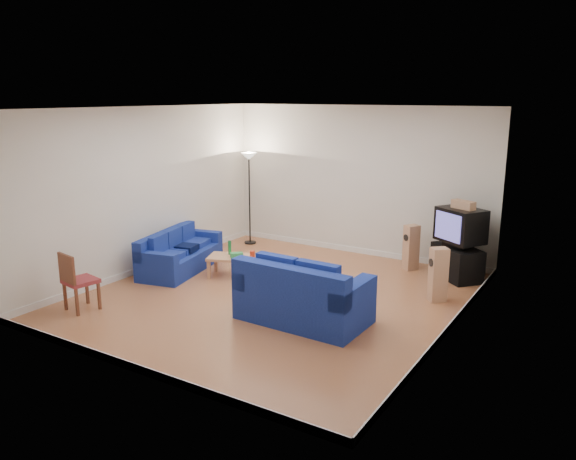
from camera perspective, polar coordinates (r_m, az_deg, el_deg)
The scene contains 16 objects.
room at distance 9.40m, azimuth -1.28°, elevation 2.14°, with size 6.01×6.51×3.21m.
sofa_three_seat at distance 11.38m, azimuth -11.06°, elevation -2.59°, with size 1.28×2.14×0.77m.
sofa_loveseat at distance 8.64m, azimuth 1.37°, elevation -7.02°, with size 1.97×1.13×0.97m.
coffee_table at distance 10.78m, azimuth -5.16°, elevation -2.96°, with size 1.23×0.92×0.40m.
bottle at distance 10.88m, azimuth -5.94°, elevation -1.79°, with size 0.06×0.06×0.27m, color #197233.
tissue_box at distance 10.68m, azimuth -5.25°, elevation -2.56°, with size 0.23×0.13×0.10m, color green.
red_canister at distance 10.62m, azimuth -3.64°, elevation -2.49°, with size 0.10×0.10×0.14m, color red.
remote at distance 10.52m, azimuth -3.86°, elevation -2.99°, with size 0.17×0.05×0.02m, color black.
tv_stand at distance 11.14m, azimuth 16.77°, elevation -3.18°, with size 1.00×0.56×0.61m, color black.
av_receiver at distance 11.08m, azimuth 16.90°, elevation -1.34°, with size 0.46×0.37×0.11m, color black.
television at distance 10.95m, azimuth 17.12°, elevation 0.48°, with size 1.02×0.95×0.63m.
centre_speaker at distance 10.85m, azimuth 17.39°, elevation 2.47°, with size 0.44×0.18×0.15m, color tan.
speaker_left at distance 11.41m, azimuth 12.39°, elevation -1.74°, with size 0.32×0.34×0.91m.
speaker_right at distance 9.78m, azimuth 15.01°, elevation -4.40°, with size 0.35×0.34×0.93m.
floor_lamp at distance 12.91m, azimuth -3.98°, elevation 6.21°, with size 0.36×0.36×2.13m.
dining_chair at distance 9.62m, azimuth -20.73°, elevation -4.65°, with size 0.54×0.54×0.98m.
Camera 1 is at (5.01, -7.73, 3.41)m, focal length 35.00 mm.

